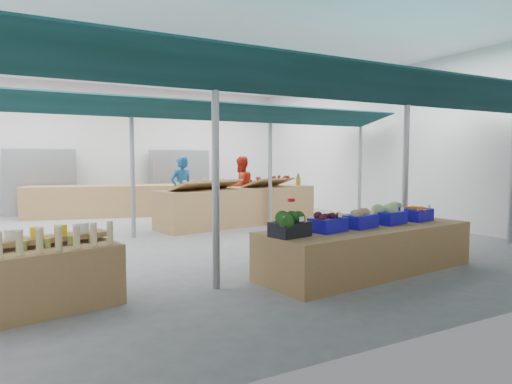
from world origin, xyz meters
TOP-DOWN VIEW (x-y plane):
  - floor at (0.00, 0.00)m, footprint 13.00×13.00m
  - hall at (0.00, 1.44)m, footprint 13.00×13.00m
  - pole_grid at (0.75, -1.75)m, footprint 10.00×4.60m
  - awnings at (0.75, -1.75)m, footprint 9.50×7.08m
  - back_shelving_left at (-2.50, 6.00)m, footprint 2.00×0.50m
  - back_shelving_right at (2.00, 6.00)m, footprint 2.00×0.50m
  - bottle_shelf at (-3.08, -3.84)m, footprint 1.74×1.30m
  - veg_counter at (1.41, -4.30)m, footprint 3.70×1.57m
  - fruit_counter at (1.93, 1.12)m, footprint 4.61×1.83m
  - far_counter at (-0.54, 4.47)m, footprint 5.26×2.27m
  - crate_stack at (3.84, -2.88)m, footprint 0.48×0.35m
  - vendor_left at (0.73, 2.22)m, footprint 0.72×0.54m
  - vendor_right at (2.53, 2.22)m, footprint 0.98×0.82m
  - crate_broccoli at (-0.13, -4.46)m, footprint 0.56×0.45m
  - crate_beets at (0.57, -4.39)m, footprint 0.56×0.45m
  - crate_celeriac at (1.22, -4.32)m, footprint 0.56×0.45m
  - crate_cabbage at (1.91, -4.25)m, footprint 0.56×0.45m
  - crate_carrots at (2.61, -4.17)m, footprint 0.56×0.45m
  - sparrow at (-0.27, -4.60)m, footprint 0.12×0.09m
  - pole_ribbon at (0.44, -3.64)m, footprint 0.12×0.12m
  - apple_heap_yellow at (0.90, 0.83)m, footprint 2.02×1.30m
  - apple_heap_red at (2.85, 1.17)m, footprint 1.65×1.17m
  - pineapple at (3.95, 1.37)m, footprint 0.14×0.14m
  - crate_extra at (2.56, -3.72)m, footprint 0.55×0.44m

SIDE VIEW (x-z plane):
  - floor at x=0.00m, z-range 0.00..0.00m
  - crate_stack at x=3.84m, z-range 0.00..0.54m
  - veg_counter at x=1.41m, z-range 0.00..0.70m
  - bottle_shelf at x=-3.08m, z-range -0.10..0.90m
  - far_counter at x=-0.54m, z-range 0.00..0.93m
  - fruit_counter at x=1.93m, z-range 0.00..0.96m
  - crate_carrots at x=2.61m, z-range 0.67..0.96m
  - crate_beets at x=0.57m, z-range 0.69..0.98m
  - crate_celeriac at x=1.22m, z-range 0.69..1.00m
  - crate_extra at x=2.56m, z-range 0.69..1.01m
  - crate_broccoli at x=-0.13m, z-range 0.68..1.03m
  - crate_cabbage at x=1.91m, z-range 0.68..1.03m
  - vendor_left at x=0.73m, z-range 0.00..1.80m
  - vendor_right at x=2.53m, z-range 0.00..1.80m
  - sparrow at x=-0.27m, z-range 0.89..1.00m
  - back_shelving_left at x=-2.50m, z-range 0.00..2.00m
  - back_shelving_right at x=2.00m, z-range 0.00..2.00m
  - pole_ribbon at x=0.44m, z-range 0.94..1.22m
  - apple_heap_yellow at x=0.90m, z-range 0.99..1.26m
  - apple_heap_red at x=2.85m, z-range 0.99..1.26m
  - pineapple at x=3.95m, z-range 0.95..1.34m
  - pole_grid at x=0.75m, z-range 0.31..3.31m
  - hall at x=0.00m, z-range -3.85..9.15m
  - awnings at x=0.75m, z-range 2.63..2.93m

